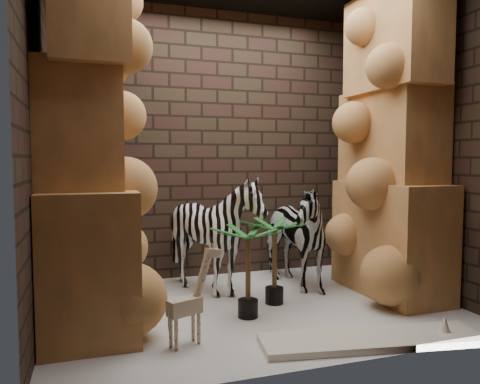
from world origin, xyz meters
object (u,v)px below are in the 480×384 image
object	(u,v)px
zebra_right	(289,227)
surfboard	(372,339)
giraffe_toy	(185,296)
palm_back	(248,272)
zebra_left	(215,241)
palm_front	(274,261)

from	to	relation	value
zebra_right	surfboard	size ratio (longest dim) A/B	0.77
giraffe_toy	palm_back	distance (m)	0.75
giraffe_toy	surfboard	xyz separation A→B (m)	(1.30, -0.37, -0.34)
zebra_left	surfboard	bearing A→B (deg)	-47.85
palm_front	surfboard	bearing A→B (deg)	-73.14
palm_front	palm_back	size ratio (longest dim) A/B	1.02
giraffe_toy	palm_back	bearing A→B (deg)	13.02
palm_front	giraffe_toy	bearing A→B (deg)	-144.52
zebra_right	giraffe_toy	size ratio (longest dim) A/B	1.72
zebra_left	palm_front	size ratio (longest dim) A/B	1.48
zebra_left	palm_back	world-z (taller)	zebra_left
palm_front	surfboard	xyz separation A→B (m)	(0.32, -1.07, -0.37)
zebra_left	giraffe_toy	bearing A→B (deg)	-99.20
surfboard	giraffe_toy	bearing A→B (deg)	173.41
zebra_left	palm_back	distance (m)	0.75
zebra_right	palm_front	world-z (taller)	zebra_right
palm_front	palm_back	distance (m)	0.45
palm_front	palm_back	xyz separation A→B (m)	(-0.35, -0.27, -0.01)
zebra_left	surfboard	world-z (taller)	zebra_left
zebra_left	palm_back	bearing A→B (deg)	-67.66
zebra_right	palm_back	xyz separation A→B (m)	(-0.71, -0.75, -0.24)
zebra_right	palm_back	distance (m)	1.06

